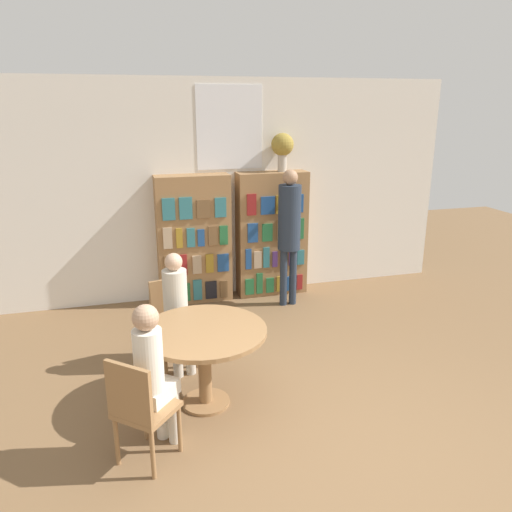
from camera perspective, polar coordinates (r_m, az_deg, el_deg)
name	(u,v)px	position (r m, az deg, el deg)	size (l,w,h in m)	color
ground_plane	(336,453)	(4.32, 9.16, -21.34)	(16.00, 16.00, 0.00)	brown
wall_back	(230,190)	(7.02, -2.99, 7.55)	(6.40, 0.07, 3.00)	silver
bookshelf_left	(194,240)	(6.87, -7.09, 1.85)	(0.99, 0.34, 1.76)	olive
bookshelf_right	(272,234)	(7.11, 1.81, 2.51)	(0.99, 0.34, 1.76)	olive
flower_vase	(282,147)	(6.95, 3.04, 12.38)	(0.31, 0.31, 0.52)	#B7AD9E
reading_table	(204,343)	(4.54, -5.97, -9.86)	(1.13, 1.13, 0.75)	olive
chair_near_camera	(140,407)	(3.97, -13.16, -16.41)	(0.56, 0.56, 0.90)	olive
chair_left_side	(172,317)	(5.36, -9.54, -6.94)	(0.47, 0.47, 0.90)	olive
seated_reader_left	(177,306)	(5.12, -9.00, -5.68)	(0.31, 0.38, 1.25)	beige
seated_reader_right	(153,370)	(3.98, -11.65, -12.65)	(0.38, 0.39, 1.27)	silver
librarian_standing	(289,224)	(6.61, 3.83, 3.69)	(0.30, 0.57, 1.85)	#232D3D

